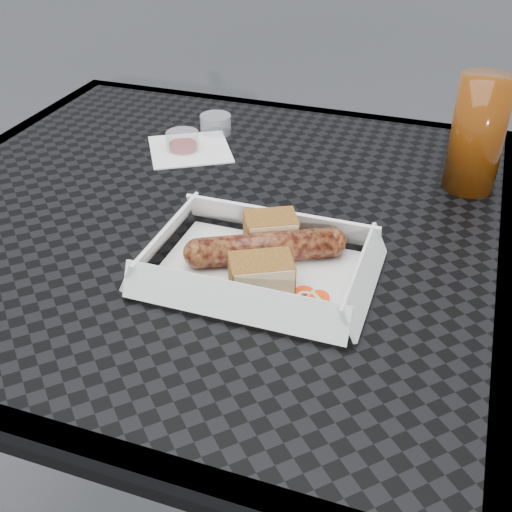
{
  "coord_description": "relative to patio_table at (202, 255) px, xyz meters",
  "views": [
    {
      "loc": [
        0.31,
        -0.67,
        1.16
      ],
      "look_at": [
        0.12,
        -0.13,
        0.78
      ],
      "focal_mm": 45.0,
      "sensor_mm": 36.0,
      "label": 1
    }
  ],
  "objects": [
    {
      "name": "bratwurst",
      "position": [
        0.12,
        -0.1,
        0.1
      ],
      "size": [
        0.17,
        0.11,
        0.03
      ],
      "rotation": [
        0.0,
        0.0,
        0.48
      ],
      "color": "brown",
      "rests_on": "food_tray"
    },
    {
      "name": "patio_table",
      "position": [
        0.0,
        0.0,
        0.0
      ],
      "size": [
        0.8,
        0.8,
        0.74
      ],
      "color": "black",
      "rests_on": "ground"
    },
    {
      "name": "condiment_cup_sauce",
      "position": [
        -0.09,
        0.15,
        0.09
      ],
      "size": [
        0.05,
        0.05,
        0.03
      ],
      "primitive_type": "cylinder",
      "color": "maroon",
      "rests_on": "patio_table"
    },
    {
      "name": "drink_glass",
      "position": [
        0.33,
        0.17,
        0.15
      ],
      "size": [
        0.07,
        0.07,
        0.16
      ],
      "primitive_type": "cylinder",
      "color": "#5B2807",
      "rests_on": "patio_table"
    },
    {
      "name": "napkin",
      "position": [
        -0.08,
        0.16,
        0.08
      ],
      "size": [
        0.16,
        0.16,
        0.0
      ],
      "primitive_type": "cube",
      "rotation": [
        0.0,
        0.0,
        0.54
      ],
      "color": "white",
      "rests_on": "patio_table"
    },
    {
      "name": "food_tray",
      "position": [
        0.12,
        -0.12,
        0.08
      ],
      "size": [
        0.22,
        0.15,
        0.0
      ],
      "primitive_type": "cube",
      "color": "white",
      "rests_on": "patio_table"
    },
    {
      "name": "veg_garnish",
      "position": [
        0.19,
        -0.16,
        0.08
      ],
      "size": [
        0.03,
        0.03,
        0.0
      ],
      "color": "#F73B0A",
      "rests_on": "food_tray"
    },
    {
      "name": "condiment_cup_empty",
      "position": [
        -0.07,
        0.23,
        0.09
      ],
      "size": [
        0.05,
        0.05,
        0.03
      ],
      "primitive_type": "cylinder",
      "color": "silver",
      "rests_on": "patio_table"
    },
    {
      "name": "bread_far",
      "position": [
        0.13,
        -0.14,
        0.1
      ],
      "size": [
        0.08,
        0.07,
        0.03
      ],
      "primitive_type": "cube",
      "rotation": [
        0.0,
        0.0,
        0.48
      ],
      "color": "olive",
      "rests_on": "food_tray"
    },
    {
      "name": "bread_near",
      "position": [
        0.12,
        -0.06,
        0.1
      ],
      "size": [
        0.07,
        0.07,
        0.04
      ],
      "primitive_type": "cube",
      "rotation": [
        0.0,
        0.0,
        0.48
      ],
      "color": "olive",
      "rests_on": "food_tray"
    }
  ]
}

